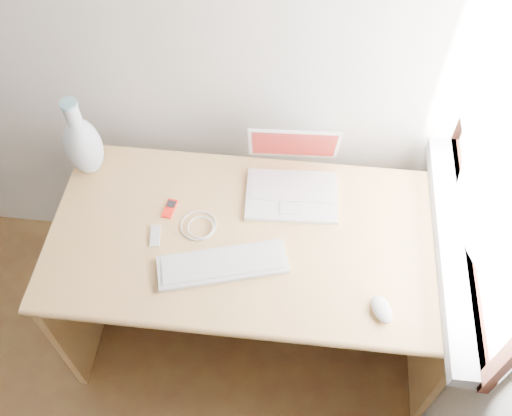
# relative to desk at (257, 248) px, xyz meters

# --- Properties ---
(desk) EXTENTS (1.42, 0.71, 0.75)m
(desk) POSITION_rel_desk_xyz_m (0.00, 0.00, 0.00)
(desk) COLOR tan
(desk) RESTS_ON floor
(laptop) EXTENTS (0.34, 0.29, 0.22)m
(laptop) POSITION_rel_desk_xyz_m (0.12, 0.14, 0.27)
(laptop) COLOR white
(laptop) RESTS_ON desk
(external_keyboard) EXTENTS (0.45, 0.24, 0.02)m
(external_keyboard) POSITION_rel_desk_xyz_m (-0.09, -0.22, 0.23)
(external_keyboard) COLOR white
(external_keyboard) RESTS_ON desk
(mouse) EXTENTS (0.09, 0.11, 0.03)m
(mouse) POSITION_rel_desk_xyz_m (0.43, -0.33, 0.23)
(mouse) COLOR white
(mouse) RESTS_ON desk
(ipod) EXTENTS (0.05, 0.09, 0.01)m
(ipod) POSITION_rel_desk_xyz_m (-0.31, -0.00, 0.22)
(ipod) COLOR red
(ipod) RESTS_ON desk
(cable_coil) EXTENTS (0.15, 0.15, 0.01)m
(cable_coil) POSITION_rel_desk_xyz_m (-0.20, -0.07, 0.22)
(cable_coil) COLOR white
(cable_coil) RESTS_ON desk
(remote) EXTENTS (0.05, 0.09, 0.01)m
(remote) POSITION_rel_desk_xyz_m (-0.34, -0.12, 0.22)
(remote) COLOR white
(remote) RESTS_ON desk
(vase) EXTENTS (0.13, 0.13, 0.34)m
(vase) POSITION_rel_desk_xyz_m (-0.64, 0.15, 0.35)
(vase) COLOR white
(vase) RESTS_ON desk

